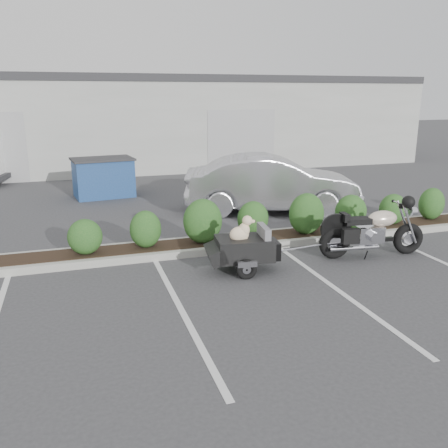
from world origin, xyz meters
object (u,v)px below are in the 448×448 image
object	(u,v)px
motorcycle	(373,232)
pet_trailer	(243,248)
dumpster	(103,177)
sedan	(271,184)

from	to	relation	value
motorcycle	pet_trailer	bearing A→B (deg)	-173.55
motorcycle	dumpster	bearing A→B (deg)	128.64
dumpster	sedan	bearing A→B (deg)	-46.45
motorcycle	sedan	size ratio (longest dim) A/B	0.47
pet_trailer	dumpster	bearing A→B (deg)	111.47
motorcycle	dumpster	world-z (taller)	motorcycle
pet_trailer	sedan	world-z (taller)	sedan
sedan	dumpster	bearing A→B (deg)	67.65
motorcycle	pet_trailer	xyz separation A→B (m)	(-2.78, 0.03, -0.07)
pet_trailer	sedan	xyz separation A→B (m)	(2.35, 4.19, 0.34)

